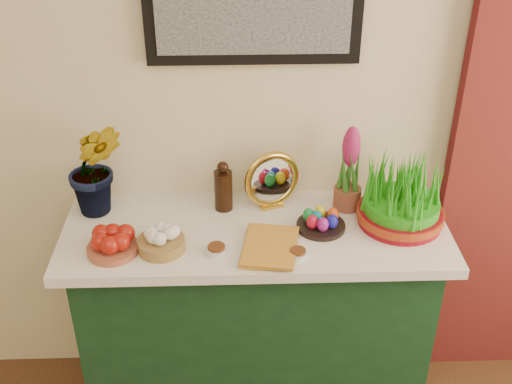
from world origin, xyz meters
TOP-DOWN VIEW (x-y plane):
  - sideboard at (0.06, 2.00)m, footprint 1.30×0.45m
  - tablecloth at (0.06, 2.00)m, footprint 1.40×0.55m
  - hyacinth_green at (-0.52, 2.13)m, footprint 0.26×0.22m
  - apple_bowl at (-0.44, 1.87)m, footprint 0.21×0.21m
  - garlic_basket at (-0.27, 1.88)m, footprint 0.17×0.17m
  - vinegar_cruet at (-0.06, 2.14)m, footprint 0.07×0.07m
  - mirror at (0.12, 2.15)m, footprint 0.23×0.13m
  - book at (0.01, 1.88)m, footprint 0.21×0.27m
  - spice_dish_left at (-0.08, 1.85)m, footprint 0.07×0.07m
  - spice_dish_right at (0.20, 1.83)m, footprint 0.07×0.07m
  - egg_plate at (0.29, 1.99)m, footprint 0.23×0.23m
  - hyacinth_pink at (0.41, 2.13)m, footprint 0.10×0.10m
  - wheatgrass_sabzeh at (0.59, 2.02)m, footprint 0.32×0.32m

SIDE VIEW (x-z plane):
  - sideboard at x=0.06m, z-range 0.00..0.85m
  - tablecloth at x=0.06m, z-range 0.85..0.89m
  - spice_dish_right at x=0.20m, z-range 0.89..0.92m
  - spice_dish_left at x=-0.08m, z-range 0.89..0.92m
  - book at x=0.01m, z-range 0.89..0.92m
  - egg_plate at x=0.29m, z-range 0.88..0.96m
  - apple_bowl at x=-0.44m, z-range 0.88..0.97m
  - garlic_basket at x=-0.27m, z-range 0.88..0.97m
  - vinegar_cruet at x=-0.06m, z-range 0.88..1.08m
  - mirror at x=0.12m, z-range 0.89..1.11m
  - wheatgrass_sabzeh at x=0.59m, z-range 0.87..1.13m
  - hyacinth_pink at x=0.41m, z-range 0.87..1.21m
  - hyacinth_green at x=-0.52m, z-range 0.89..1.38m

